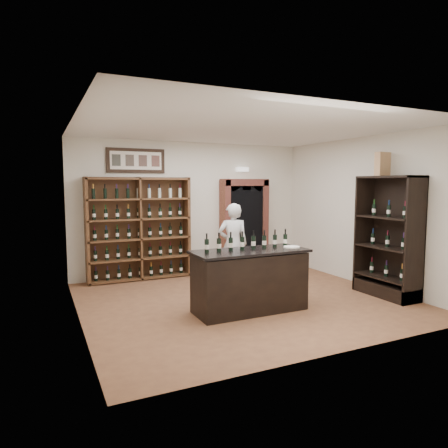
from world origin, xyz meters
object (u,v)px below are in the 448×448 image
(tasting_counter, at_px, (250,281))
(side_cabinet, at_px, (388,255))
(counter_bottle_0, at_px, (207,246))
(wine_shelf, at_px, (139,229))
(wine_crate, at_px, (383,164))
(shopkeeper, at_px, (233,244))

(tasting_counter, relative_size, side_cabinet, 0.85)
(counter_bottle_0, relative_size, side_cabinet, 0.14)
(wine_shelf, distance_m, wine_crate, 5.03)
(wine_crate, bearing_deg, side_cabinet, -80.24)
(wine_shelf, xyz_separation_m, shopkeeper, (1.59, -1.32, -0.27))
(wine_shelf, relative_size, wine_crate, 5.13)
(tasting_counter, height_order, side_cabinet, side_cabinet)
(tasting_counter, distance_m, shopkeeper, 1.72)
(counter_bottle_0, distance_m, wine_crate, 3.64)
(wine_shelf, height_order, shopkeeper, wine_shelf)
(tasting_counter, xyz_separation_m, side_cabinet, (2.72, -0.30, 0.26))
(wine_shelf, height_order, tasting_counter, wine_shelf)
(side_cabinet, distance_m, wine_crate, 1.67)
(wine_shelf, bearing_deg, shopkeeper, -39.73)
(wine_shelf, relative_size, tasting_counter, 1.17)
(shopkeeper, distance_m, wine_crate, 3.20)
(wine_shelf, bearing_deg, wine_crate, -39.01)
(counter_bottle_0, height_order, wine_crate, wine_crate)
(counter_bottle_0, distance_m, shopkeeper, 1.98)
(shopkeeper, bearing_deg, wine_shelf, -23.26)
(shopkeeper, bearing_deg, counter_bottle_0, 68.13)
(counter_bottle_0, bearing_deg, wine_shelf, 97.57)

